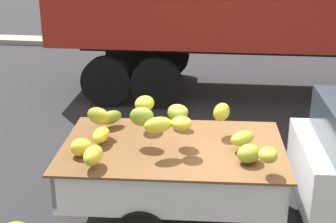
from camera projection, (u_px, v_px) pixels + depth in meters
name	position (u px, v px, depth m)	size (l,w,h in m)	color
ground	(245.00, 221.00, 6.59)	(220.00, 220.00, 0.00)	#28282B
curb_strip	(245.00, 48.00, 15.54)	(80.00, 0.80, 0.16)	gray
pickup_truck	(326.00, 165.00, 6.18)	(5.04, 2.11, 1.70)	white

